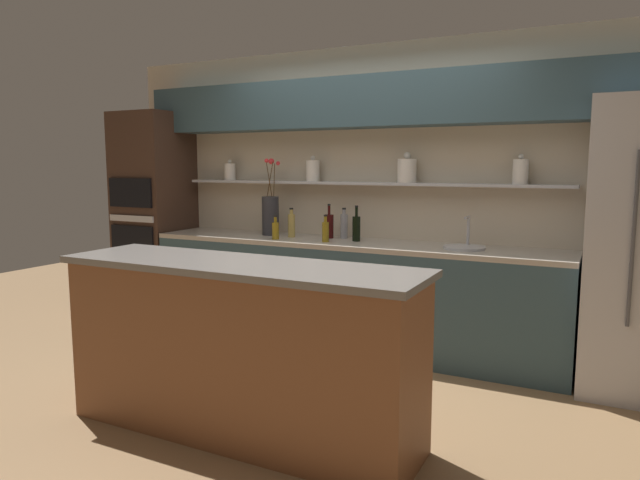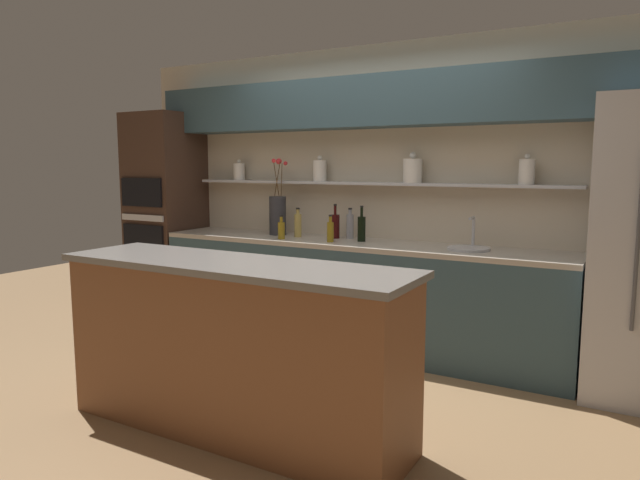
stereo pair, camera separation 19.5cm
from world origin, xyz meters
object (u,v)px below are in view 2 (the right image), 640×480
object	(u,v)px
bottle_spirit_5	(350,226)
bottle_wine_0	(362,228)
sink_fixture	(469,247)
bottle_wine_3	(335,226)
flower_vase	(278,214)
bottle_oil_1	(330,231)
bottle_oil_2	(281,230)
bottle_spirit_4	(298,225)
oven_tower	(166,216)

from	to	relation	value
bottle_spirit_5	bottle_wine_0	bearing A→B (deg)	-35.92
sink_fixture	bottle_wine_3	size ratio (longest dim) A/B	1.05
flower_vase	bottle_wine_0	xyz separation A→B (m)	(0.88, -0.04, -0.08)
flower_vase	bottle_oil_1	xyz separation A→B (m)	(0.67, -0.20, -0.10)
bottle_wine_0	bottle_oil_2	distance (m)	0.71
bottle_spirit_4	bottle_spirit_5	size ratio (longest dim) A/B	0.97
bottle_spirit_5	bottle_oil_2	bearing A→B (deg)	-146.75
bottle_wine_0	bottle_wine_3	xyz separation A→B (m)	(-0.30, 0.08, -0.00)
oven_tower	bottle_oil_1	xyz separation A→B (m)	(2.02, -0.12, -0.03)
flower_vase	bottle_oil_2	size ratio (longest dim) A/B	3.35
bottle_oil_1	bottle_spirit_5	bearing A→B (deg)	81.92
bottle_wine_0	flower_vase	bearing A→B (deg)	177.43
oven_tower	sink_fixture	bearing A→B (deg)	0.21
flower_vase	bottle_spirit_4	xyz separation A→B (m)	(0.25, -0.05, -0.08)
bottle_wine_0	bottle_spirit_4	distance (m)	0.63
flower_vase	bottle_wine_0	size ratio (longest dim) A/B	2.32
flower_vase	sink_fixture	size ratio (longest dim) A/B	2.21
sink_fixture	bottle_spirit_4	size ratio (longest dim) A/B	1.21
flower_vase	sink_fixture	world-z (taller)	flower_vase
oven_tower	bottle_wine_0	world-z (taller)	oven_tower
bottle_wine_3	bottle_spirit_4	world-z (taller)	bottle_wine_3
flower_vase	bottle_wine_3	world-z (taller)	flower_vase
flower_vase	bottle_wine_3	distance (m)	0.59
sink_fixture	bottle_oil_2	bearing A→B (deg)	-173.55
bottle_oil_2	sink_fixture	bearing A→B (deg)	6.45
sink_fixture	bottle_oil_1	distance (m)	1.15
oven_tower	bottle_oil_1	bearing A→B (deg)	-3.54
flower_vase	bottle_oil_1	bearing A→B (deg)	-16.79
sink_fixture	bottle_oil_1	bearing A→B (deg)	-173.18
oven_tower	bottle_oil_1	distance (m)	2.02
bottle_oil_2	bottle_wine_3	distance (m)	0.48
bottle_oil_2	bottle_spirit_5	size ratio (longest dim) A/B	0.78
bottle_oil_2	oven_tower	bearing A→B (deg)	173.74
flower_vase	bottle_wine_0	distance (m)	0.89
bottle_oil_2	bottle_spirit_4	bearing A→B (deg)	76.30
bottle_oil_1	bottle_spirit_5	world-z (taller)	bottle_spirit_5
bottle_oil_1	bottle_spirit_4	size ratio (longest dim) A/B	0.87
bottle_wine_0	bottle_oil_1	world-z (taller)	bottle_wine_0
oven_tower	bottle_wine_0	bearing A→B (deg)	0.97
bottle_wine_3	bottle_spirit_4	size ratio (longest dim) A/B	1.15
bottle_oil_1	bottle_wine_3	bearing A→B (deg)	109.22
sink_fixture	bottle_wine_0	bearing A→B (deg)	178.40
bottle_wine_0	bottle_oil_1	xyz separation A→B (m)	(-0.21, -0.16, -0.02)
oven_tower	flower_vase	size ratio (longest dim) A/B	2.95
sink_fixture	flower_vase	bearing A→B (deg)	177.92
oven_tower	bottle_oil_2	xyz separation A→B (m)	(1.55, -0.17, -0.04)
bottle_oil_2	bottle_wine_3	world-z (taller)	bottle_wine_3
bottle_oil_2	bottle_wine_3	xyz separation A→B (m)	(0.38, 0.29, 0.03)
oven_tower	sink_fixture	size ratio (longest dim) A/B	6.50
bottle_wine_3	bottle_wine_0	bearing A→B (deg)	-14.64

